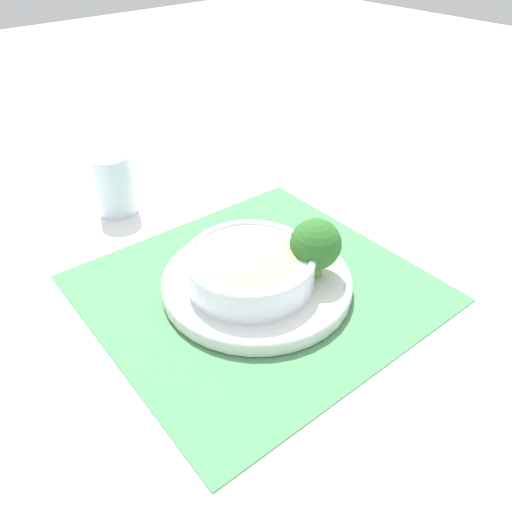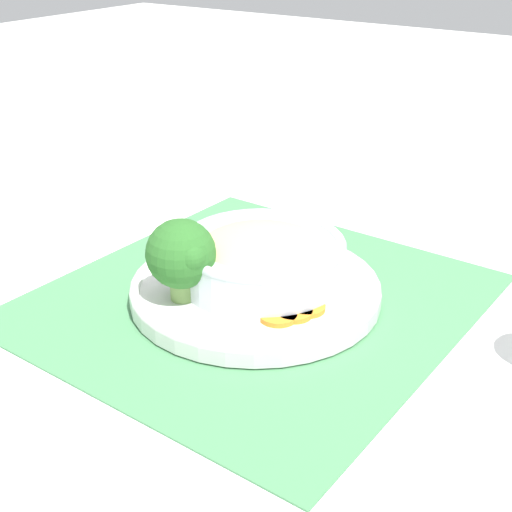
% 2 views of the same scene
% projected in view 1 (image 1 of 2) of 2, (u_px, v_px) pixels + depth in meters
% --- Properties ---
extents(ground_plane, '(4.00, 4.00, 0.00)m').
position_uv_depth(ground_plane, '(257.00, 289.00, 0.73)').
color(ground_plane, white).
extents(placemat, '(0.45, 0.47, 0.00)m').
position_uv_depth(placemat, '(257.00, 288.00, 0.73)').
color(placemat, '#4C8C59').
rests_on(placemat, ground_plane).
extents(plate, '(0.27, 0.27, 0.02)m').
position_uv_depth(plate, '(257.00, 281.00, 0.72)').
color(plate, white).
rests_on(plate, placemat).
extents(bowl, '(0.18, 0.18, 0.06)m').
position_uv_depth(bowl, '(252.00, 267.00, 0.69)').
color(bowl, silver).
rests_on(bowl, plate).
extents(broccoli_floret, '(0.07, 0.07, 0.09)m').
position_uv_depth(broccoli_floret, '(315.00, 244.00, 0.70)').
color(broccoli_floret, '#759E51').
rests_on(broccoli_floret, plate).
extents(carrot_slice_near, '(0.04, 0.04, 0.01)m').
position_uv_depth(carrot_slice_near, '(255.00, 246.00, 0.78)').
color(carrot_slice_near, orange).
rests_on(carrot_slice_near, plate).
extents(carrot_slice_middle, '(0.04, 0.04, 0.01)m').
position_uv_depth(carrot_slice_middle, '(244.00, 247.00, 0.78)').
color(carrot_slice_middle, orange).
rests_on(carrot_slice_middle, plate).
extents(carrot_slice_far, '(0.04, 0.04, 0.01)m').
position_uv_depth(carrot_slice_far, '(233.00, 250.00, 0.77)').
color(carrot_slice_far, orange).
rests_on(carrot_slice_far, plate).
extents(water_glass, '(0.07, 0.07, 0.11)m').
position_uv_depth(water_glass, '(115.00, 188.00, 0.88)').
color(water_glass, silver).
rests_on(water_glass, ground_plane).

